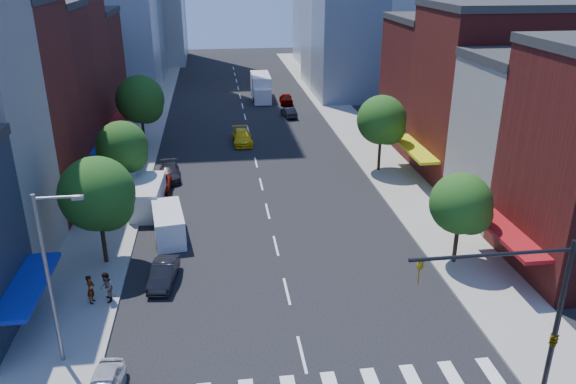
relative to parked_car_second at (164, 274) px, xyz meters
name	(u,v)px	position (x,y,z in m)	size (l,w,h in m)	color
ground	(302,354)	(7.50, -7.99, -0.66)	(220.00, 220.00, 0.00)	black
sidewalk_left	(140,138)	(-5.00, 32.01, -0.58)	(5.00, 120.00, 0.15)	gray
sidewalk_right	(354,130)	(20.00, 32.01, -0.58)	(5.00, 120.00, 0.15)	gray
bldg_left_3	(20,97)	(-13.50, 21.01, 6.84)	(12.00, 8.00, 15.00)	#4E1513
bldg_left_4	(44,69)	(-13.50, 29.51, 7.84)	(12.00, 9.00, 17.00)	maroon
bldg_left_5	(68,72)	(-13.50, 39.01, 5.84)	(12.00, 10.00, 13.00)	#4E1513
bldg_right_1	(544,141)	(28.50, 7.01, 5.34)	(12.00, 8.00, 12.00)	beige
bldg_right_2	(492,96)	(28.50, 16.01, 6.84)	(12.00, 10.00, 15.00)	maroon
bldg_right_3	(447,84)	(28.50, 26.01, 5.84)	(12.00, 10.00, 13.00)	#4E1513
traffic_signal	(545,324)	(17.44, -12.49, 3.50)	(7.24, 2.24, 8.00)	black
streetlight	(51,270)	(-4.31, -6.99, 4.62)	(2.25, 0.25, 9.00)	slate
tree_left_near	(100,197)	(-3.85, 2.94, 4.21)	(4.80, 4.80, 7.30)	black
tree_left_mid	(124,149)	(-3.85, 13.94, 3.87)	(4.20, 4.20, 6.65)	black
tree_left_far	(142,101)	(-3.85, 27.94, 4.54)	(5.00, 5.00, 7.75)	black
tree_right_near	(463,206)	(19.15, -0.06, 3.53)	(4.00, 4.00, 6.20)	black
tree_right_far	(383,122)	(19.15, 17.94, 4.20)	(4.60, 4.60, 7.20)	black
parked_car_second	(164,274)	(0.00, 0.00, 0.00)	(1.40, 4.01, 1.32)	black
parked_car_third	(156,188)	(-1.63, 14.47, 0.07)	(2.44, 5.29, 1.47)	#999999
parked_car_rear	(170,172)	(-0.74, 18.42, -0.01)	(1.82, 4.48, 1.30)	black
cargo_van_near	(169,225)	(-0.05, 6.23, 0.41)	(2.71, 5.31, 2.16)	silver
cargo_van_far	(148,198)	(-2.01, 11.26, 0.54)	(2.56, 5.79, 2.42)	silver
taxi	(242,137)	(6.50, 28.57, 0.08)	(2.06, 5.07, 1.47)	#E0C00B
traffic_car_oncoming	(289,112)	(13.12, 39.10, -0.02)	(1.35, 3.88, 1.28)	black
traffic_car_far	(286,99)	(13.72, 46.48, 0.08)	(1.74, 4.33, 1.47)	#999999
box_truck	(261,88)	(10.47, 49.87, 0.99)	(2.84, 8.70, 3.48)	silver
pedestrian_near	(91,289)	(-3.99, -1.89, 0.38)	(0.65, 0.43, 1.78)	#999999
pedestrian_far	(106,288)	(-3.11, -1.89, 0.42)	(0.91, 0.71, 1.87)	#999999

